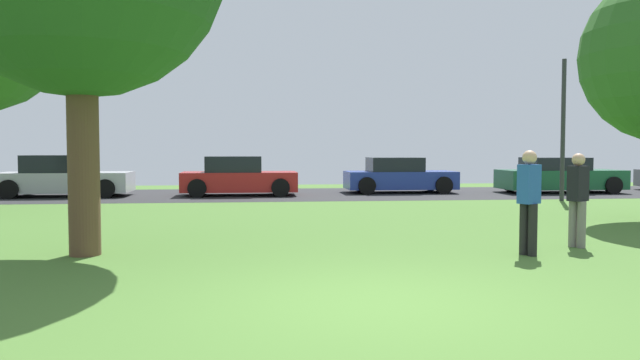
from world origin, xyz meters
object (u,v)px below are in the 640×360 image
person_thrower (578,196)px  parked_car_green (559,176)px  parked_car_blue (399,176)px  parked_car_red (238,178)px  street_lamp_post (563,130)px  parked_car_silver (64,178)px  person_catcher (529,198)px

person_thrower → parked_car_green: person_thrower is taller
parked_car_blue → parked_car_red: bearing=-173.0°
street_lamp_post → person_thrower: bearing=-116.4°
parked_car_silver → parked_car_green: parked_car_silver is taller
parked_car_red → parked_car_green: (12.05, 0.04, -0.01)m
parked_car_silver → parked_car_red: (6.03, -0.17, -0.02)m
person_thrower → parked_car_silver: size_ratio=0.36×
parked_car_silver → parked_car_blue: bearing=2.7°
parked_car_blue → parked_car_silver: bearing=-177.3°
parked_car_blue → street_lamp_post: street_lamp_post is taller
parked_car_blue → street_lamp_post: (4.30, -4.20, 1.64)m
parked_car_green → street_lamp_post: 4.22m
parked_car_blue → parked_car_green: bearing=-6.7°
parked_car_silver → person_thrower: bearing=-46.1°
parked_car_silver → street_lamp_post: size_ratio=0.99×
person_catcher → street_lamp_post: 11.07m
person_catcher → parked_car_green: 14.88m
parked_car_silver → parked_car_blue: 12.06m
parked_car_green → street_lamp_post: bearing=-116.2°
parked_car_silver → street_lamp_post: 16.83m
person_catcher → parked_car_silver: person_catcher is taller
person_catcher → parked_car_blue: 13.74m
person_thrower → parked_car_red: (-5.95, 12.28, -0.24)m
person_catcher → parked_car_green: bearing=31.5°
person_catcher → person_thrower: bearing=0.0°
parked_car_silver → parked_car_blue: size_ratio=1.08×
parked_car_silver → parked_car_green: 18.07m
person_thrower → parked_car_green: 13.75m
person_thrower → parked_car_blue: person_thrower is taller
parked_car_red → parked_car_blue: (6.02, 0.74, -0.02)m
person_thrower → parked_car_green: (6.10, 12.32, -0.25)m
parked_car_silver → parked_car_red: 6.03m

